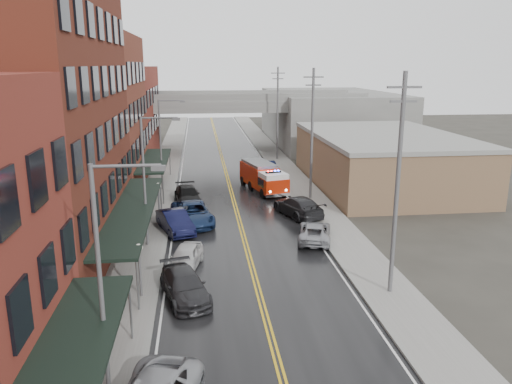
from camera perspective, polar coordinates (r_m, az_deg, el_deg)
road at (r=41.32m, az=-2.05°, el=-2.92°), size 11.00×160.00×0.02m
sidewalk_left at (r=41.40m, az=-12.19°, el=-3.12°), size 3.00×160.00×0.15m
sidewalk_right at (r=42.48m, az=7.82°, el=-2.47°), size 3.00×160.00×0.15m
curb_left at (r=41.27m, az=-9.90°, el=-3.06°), size 0.30×160.00×0.15m
curb_right at (r=42.10m, az=5.64°, el=-2.56°), size 0.30×160.00×0.15m
brick_building_b at (r=34.06m, az=-24.27°, el=7.57°), size 9.00×20.00×18.00m
brick_building_c at (r=51.09m, az=-18.33°, el=8.29°), size 9.00×15.00×15.00m
brick_building_far at (r=68.39m, az=-15.37°, el=8.61°), size 9.00×20.00×12.00m
tan_building at (r=53.79m, az=14.30°, el=3.46°), size 14.00×22.00×5.00m
right_far_block at (r=82.50m, az=8.31°, el=8.49°), size 18.00×30.00×8.00m
awning_1 at (r=33.93m, az=-13.84°, el=-1.97°), size 2.60×18.00×3.09m
awning_2 at (r=50.88m, az=-11.50°, el=3.56°), size 2.60×13.00×3.09m
globe_lamp_1 at (r=27.43m, az=-13.21°, el=-7.37°), size 0.44×0.44×3.12m
globe_lamp_2 at (r=40.71m, az=-11.09°, el=-0.08°), size 0.44×0.44×3.12m
street_lamp_0 at (r=19.05m, az=-16.77°, el=-8.21°), size 2.64×0.22×9.00m
street_lamp_1 at (r=34.26m, az=-12.29°, el=2.07°), size 2.64×0.22×9.00m
street_lamp_2 at (r=49.96m, az=-10.59°, el=5.97°), size 2.64×0.22×9.00m
utility_pole_0 at (r=27.08m, az=15.87°, el=1.04°), size 1.80×0.24×12.00m
utility_pole_1 at (r=45.90m, az=6.42°, el=6.80°), size 1.80×0.24×12.00m
utility_pole_2 at (r=65.42m, az=2.48°, el=9.13°), size 1.80×0.24×12.00m
overpass at (r=71.67m, az=-4.19°, el=9.31°), size 40.00×10.00×7.50m
fire_truck at (r=49.49m, az=0.85°, el=1.79°), size 4.42×7.90×2.76m
parked_car_left_3 at (r=27.59m, az=-8.16°, el=-10.56°), size 3.26×5.41×1.47m
parked_car_left_4 at (r=31.43m, az=-8.07°, el=-7.39°), size 2.55×4.47×1.43m
parked_car_left_5 at (r=37.99m, az=-9.22°, el=-3.38°), size 3.28×5.31×1.65m
parked_car_left_6 at (r=39.82m, az=-7.28°, el=-2.45°), size 3.87×6.46×1.68m
parked_car_left_7 at (r=45.63m, az=-7.84°, el=-0.38°), size 2.72×5.48×1.53m
parked_car_right_0 at (r=36.03m, az=6.72°, el=-4.55°), size 3.36×5.20×1.33m
parked_car_right_1 at (r=41.68m, az=4.82°, el=-1.63°), size 4.00×6.17×1.66m
parked_car_right_2 at (r=55.69m, az=1.53°, el=2.46°), size 2.88×4.91×1.57m
parked_car_right_3 at (r=58.86m, az=1.40°, el=2.99°), size 1.61×4.08×1.32m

